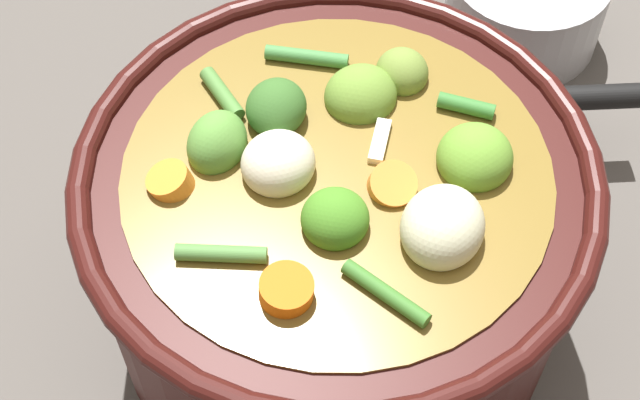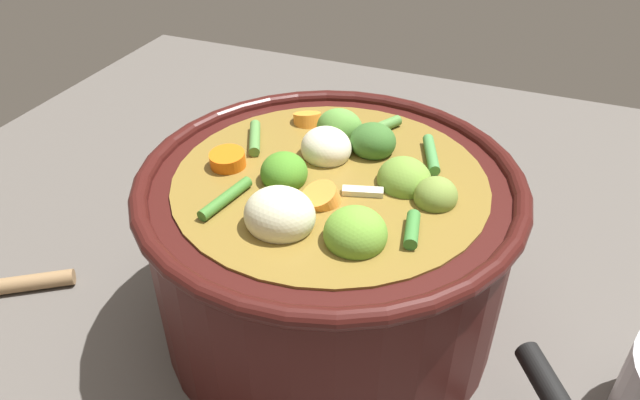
% 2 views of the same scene
% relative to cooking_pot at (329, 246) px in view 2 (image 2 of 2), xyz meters
% --- Properties ---
extents(ground_plane, '(1.10, 1.10, 0.00)m').
position_rel_cooking_pot_xyz_m(ground_plane, '(0.00, 0.00, -0.08)').
color(ground_plane, '#514C47').
extents(cooking_pot, '(0.30, 0.30, 0.18)m').
position_rel_cooking_pot_xyz_m(cooking_pot, '(0.00, 0.00, 0.00)').
color(cooking_pot, '#38110F').
rests_on(cooking_pot, ground_plane).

